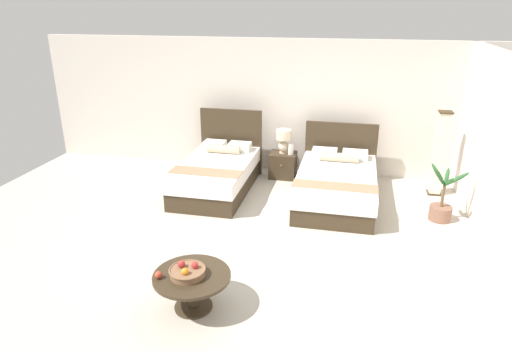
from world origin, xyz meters
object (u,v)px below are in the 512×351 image
object	(u,v)px
coffee_table	(192,282)
fruit_bowl	(187,271)
floor_lamp_corner	(440,154)
nightstand	(283,165)
potted_palm	(441,206)
bed_near_window	(217,173)
bed_near_corner	(336,184)
table_lamp	(284,139)
vase	(291,149)
loose_apple	(158,275)

from	to	relation	value
coffee_table	fruit_bowl	world-z (taller)	fruit_bowl
fruit_bowl	floor_lamp_corner	bearing A→B (deg)	51.76
nightstand	potted_palm	xyz separation A→B (m)	(2.66, -1.30, -0.01)
bed_near_window	bed_near_corner	size ratio (longest dim) A/B	0.94
bed_near_window	table_lamp	world-z (taller)	bed_near_window
bed_near_corner	vase	world-z (taller)	bed_near_corner
bed_near_window	bed_near_corner	xyz separation A→B (m)	(2.09, -0.00, -0.02)
bed_near_window	vase	size ratio (longest dim) A/B	9.83
loose_apple	bed_near_window	bearing A→B (deg)	96.53
vase	floor_lamp_corner	world-z (taller)	floor_lamp_corner
fruit_bowl	floor_lamp_corner	xyz separation A→B (m)	(3.10, 3.93, 0.26)
table_lamp	vase	world-z (taller)	table_lamp
coffee_table	potted_palm	distance (m)	4.13
floor_lamp_corner	potted_palm	xyz separation A→B (m)	(-0.07, -1.06, -0.50)
bed_near_corner	nightstand	bearing A→B (deg)	139.92
bed_near_window	fruit_bowl	bearing A→B (deg)	-78.49
nightstand	vase	size ratio (longest dim) A/B	2.33
nightstand	vase	world-z (taller)	vase
table_lamp	fruit_bowl	bearing A→B (deg)	-95.01
bed_near_window	nightstand	size ratio (longest dim) A/B	4.23
loose_apple	potted_palm	world-z (taller)	potted_palm
coffee_table	bed_near_window	bearing A→B (deg)	102.23
loose_apple	potted_palm	distance (m)	4.46
bed_near_corner	fruit_bowl	size ratio (longest dim) A/B	5.59
bed_near_corner	loose_apple	size ratio (longest dim) A/B	27.25
floor_lamp_corner	vase	bearing A→B (deg)	175.55
floor_lamp_corner	nightstand	bearing A→B (deg)	174.95
vase	potted_palm	xyz separation A→B (m)	(2.52, -1.26, -0.35)
nightstand	floor_lamp_corner	distance (m)	2.78
bed_near_corner	coffee_table	bearing A→B (deg)	-112.93
bed_near_window	coffee_table	bearing A→B (deg)	-77.77
bed_near_corner	fruit_bowl	bearing A→B (deg)	-113.35
table_lamp	floor_lamp_corner	distance (m)	2.74
nightstand	table_lamp	size ratio (longest dim) A/B	1.09
table_lamp	potted_palm	bearing A→B (deg)	-26.35
bed_near_corner	floor_lamp_corner	world-z (taller)	floor_lamp_corner
floor_lamp_corner	potted_palm	bearing A→B (deg)	-93.52
vase	loose_apple	size ratio (longest dim) A/B	2.60
loose_apple	vase	bearing A→B (deg)	79.39
bed_near_window	nightstand	bearing A→B (deg)	40.37
table_lamp	fruit_bowl	size ratio (longest dim) A/B	1.14
loose_apple	potted_palm	bearing A→B (deg)	42.02
vase	table_lamp	bearing A→B (deg)	157.85
fruit_bowl	table_lamp	bearing A→B (deg)	84.99
table_lamp	coffee_table	bearing A→B (deg)	-94.52
bed_near_corner	potted_palm	world-z (taller)	bed_near_corner
bed_near_window	vase	distance (m)	1.48
bed_near_corner	potted_palm	distance (m)	1.67
loose_apple	floor_lamp_corner	bearing A→B (deg)	50.13
coffee_table	nightstand	bearing A→B (deg)	85.46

